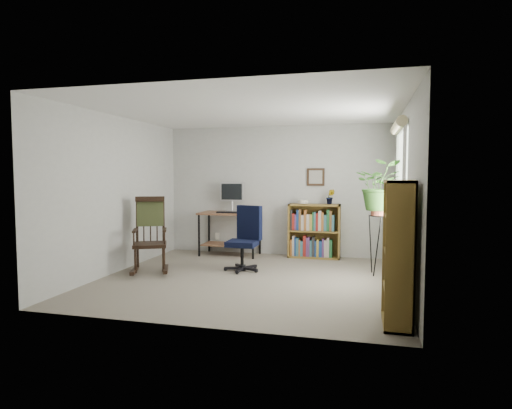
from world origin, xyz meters
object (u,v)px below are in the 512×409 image
(office_chair, at_px, (242,238))
(rocking_chair, at_px, (150,234))
(low_bookshelf, at_px, (314,231))
(tall_bookshelf, at_px, (398,253))
(desk, at_px, (230,234))

(office_chair, height_order, rocking_chair, rocking_chair)
(office_chair, height_order, low_bookshelf, office_chair)
(rocking_chair, relative_size, tall_bookshelf, 0.81)
(desk, xyz_separation_m, rocking_chair, (-0.76, -1.65, 0.19))
(low_bookshelf, distance_m, tall_bookshelf, 3.47)
(desk, xyz_separation_m, tall_bookshelf, (2.75, -3.13, 0.32))
(rocking_chair, height_order, low_bookshelf, rocking_chair)
(rocking_chair, distance_m, low_bookshelf, 2.92)
(rocking_chair, bearing_deg, desk, 40.33)
(low_bookshelf, bearing_deg, office_chair, -126.28)
(low_bookshelf, bearing_deg, rocking_chair, -142.60)
(desk, height_order, office_chair, office_chair)
(office_chair, distance_m, low_bookshelf, 1.64)
(rocking_chair, xyz_separation_m, low_bookshelf, (2.32, 1.77, -0.10))
(office_chair, relative_size, rocking_chair, 0.87)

